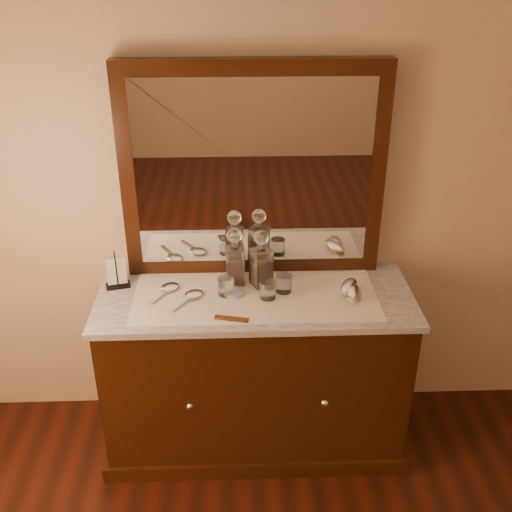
% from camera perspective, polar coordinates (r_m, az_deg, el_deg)
% --- Properties ---
extents(dresser_cabinet, '(1.40, 0.55, 0.82)m').
position_cam_1_polar(dresser_cabinet, '(2.99, -0.07, -10.92)').
color(dresser_cabinet, black).
rests_on(dresser_cabinet, floor).
extents(dresser_plinth, '(1.46, 0.59, 0.08)m').
position_cam_1_polar(dresser_plinth, '(3.23, -0.07, -16.07)').
color(dresser_plinth, black).
rests_on(dresser_plinth, floor).
extents(knob_left, '(0.04, 0.04, 0.04)m').
position_cam_1_polar(knob_left, '(2.75, -6.30, -14.02)').
color(knob_left, silver).
rests_on(knob_left, dresser_cabinet).
extents(knob_right, '(0.04, 0.04, 0.04)m').
position_cam_1_polar(knob_right, '(2.77, 6.55, -13.70)').
color(knob_right, silver).
rests_on(knob_right, dresser_cabinet).
extents(marble_top, '(1.44, 0.59, 0.03)m').
position_cam_1_polar(marble_top, '(2.74, -0.08, -3.95)').
color(marble_top, white).
rests_on(marble_top, dresser_cabinet).
extents(mirror_frame, '(1.20, 0.08, 1.00)m').
position_cam_1_polar(mirror_frame, '(2.74, -0.28, 7.98)').
color(mirror_frame, black).
rests_on(mirror_frame, marble_top).
extents(mirror_glass, '(1.06, 0.01, 0.86)m').
position_cam_1_polar(mirror_glass, '(2.71, -0.25, 7.74)').
color(mirror_glass, white).
rests_on(mirror_glass, marble_top).
extents(lace_runner, '(1.10, 0.45, 0.00)m').
position_cam_1_polar(lace_runner, '(2.72, -0.06, -3.86)').
color(lace_runner, white).
rests_on(lace_runner, marble_top).
extents(pin_dish, '(0.12, 0.12, 0.02)m').
position_cam_1_polar(pin_dish, '(2.73, -2.09, -3.51)').
color(pin_dish, white).
rests_on(pin_dish, lace_runner).
extents(comb, '(0.15, 0.06, 0.01)m').
position_cam_1_polar(comb, '(2.56, -2.35, -5.98)').
color(comb, brown).
rests_on(comb, lace_runner).
extents(napkin_rack, '(0.12, 0.09, 0.17)m').
position_cam_1_polar(napkin_rack, '(2.84, -13.11, -1.64)').
color(napkin_rack, black).
rests_on(napkin_rack, marble_top).
extents(decanter_left, '(0.09, 0.09, 0.28)m').
position_cam_1_polar(decanter_left, '(2.77, -2.01, -0.60)').
color(decanter_left, brown).
rests_on(decanter_left, lace_runner).
extents(decanter_right, '(0.11, 0.11, 0.28)m').
position_cam_1_polar(decanter_right, '(2.76, 0.49, -0.76)').
color(decanter_right, brown).
rests_on(decanter_right, lace_runner).
extents(brush_near, '(0.07, 0.16, 0.04)m').
position_cam_1_polar(brush_near, '(2.73, 9.19, -3.47)').
color(brush_near, tan).
rests_on(brush_near, lace_runner).
extents(brush_far, '(0.13, 0.17, 0.04)m').
position_cam_1_polar(brush_far, '(2.77, 8.83, -3.05)').
color(brush_far, tan).
rests_on(brush_far, lace_runner).
extents(hand_mirror_outer, '(0.15, 0.20, 0.02)m').
position_cam_1_polar(hand_mirror_outer, '(2.78, -8.45, -3.14)').
color(hand_mirror_outer, silver).
rests_on(hand_mirror_outer, lace_runner).
extents(hand_mirror_inner, '(0.16, 0.20, 0.02)m').
position_cam_1_polar(hand_mirror_inner, '(2.71, -6.21, -3.83)').
color(hand_mirror_inner, silver).
rests_on(hand_mirror_inner, lace_runner).
extents(tumblers, '(0.34, 0.13, 0.08)m').
position_cam_1_polar(tumblers, '(2.71, 0.30, -2.92)').
color(tumblers, white).
rests_on(tumblers, lace_runner).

